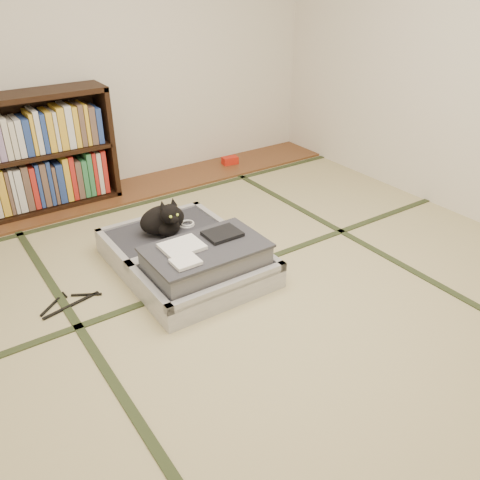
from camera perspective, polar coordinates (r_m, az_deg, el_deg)
floor at (r=3.04m, az=2.95°, el=-7.03°), size 4.50×4.50×0.00m
wood_strip at (r=4.58m, az=-12.28°, el=5.49°), size 4.00×0.50×0.02m
red_item at (r=5.05m, az=-1.13°, el=8.92°), size 0.16×0.11×0.07m
room_shell at (r=2.48m, az=3.86°, el=21.40°), size 4.50×4.50×4.50m
tatami_borders at (r=3.38m, az=-2.08°, el=-2.90°), size 4.00×4.50×0.01m
bookcase at (r=4.29m, az=-23.38°, el=8.44°), size 1.41×0.32×0.92m
suitcase at (r=3.28m, az=-5.73°, el=-1.89°), size 0.81×1.08×0.32m
cat at (r=3.43m, az=-8.49°, el=2.26°), size 0.36×0.36×0.29m
cable_coil at (r=3.56m, az=-5.99°, el=1.79°), size 0.11×0.11×0.03m
hanger at (r=3.19m, az=-18.55°, el=-6.69°), size 0.37×0.21×0.01m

